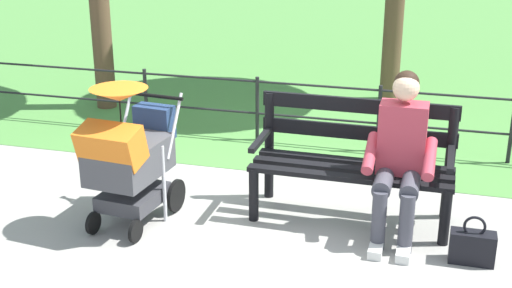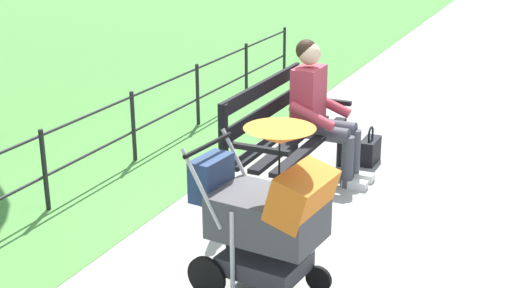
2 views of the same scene
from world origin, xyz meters
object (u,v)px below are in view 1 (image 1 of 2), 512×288
Objects in this scene: park_bench at (354,156)px; stroller at (129,154)px; handbag at (472,247)px; person_on_bench at (400,152)px.

park_bench is 1.80m from stroller.
handbag is at bearing 149.75° from park_bench.
stroller reaches higher than park_bench.
park_bench is at bearing -30.25° from handbag.
person_on_bench is 1.11× the size of stroller.
person_on_bench reaches higher than park_bench.
handbag is at bearing -178.55° from stroller.
handbag is at bearing 150.07° from person_on_bench.
park_bench is 1.26× the size of person_on_bench.
park_bench reaches higher than handbag.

